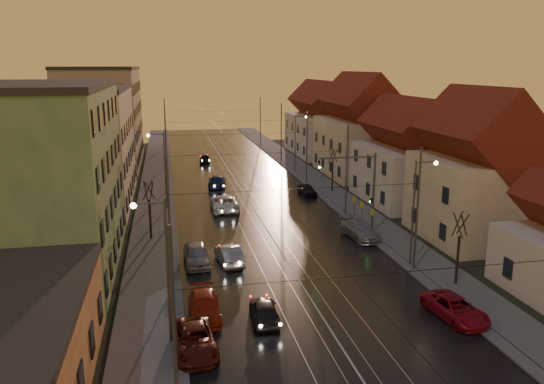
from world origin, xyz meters
TOP-DOWN VIEW (x-y plane):
  - ground at (0.00, 0.00)m, footprint 160.00×160.00m
  - road at (0.00, 40.00)m, footprint 16.00×120.00m
  - sidewalk_left at (-10.00, 40.00)m, footprint 4.00×120.00m
  - sidewalk_right at (10.00, 40.00)m, footprint 4.00×120.00m
  - tram_rail_0 at (-2.20, 40.00)m, footprint 0.06×120.00m
  - tram_rail_1 at (-0.77, 40.00)m, footprint 0.06×120.00m
  - tram_rail_2 at (0.77, 40.00)m, footprint 0.06×120.00m
  - tram_rail_3 at (2.20, 40.00)m, footprint 0.06×120.00m
  - apartment_left_1 at (-17.50, 14.00)m, footprint 10.00×18.00m
  - apartment_left_2 at (-17.50, 34.00)m, footprint 10.00×20.00m
  - apartment_left_3 at (-17.50, 58.00)m, footprint 10.00×24.00m
  - house_right_1 at (17.00, 15.00)m, footprint 8.67×10.20m
  - house_right_2 at (17.00, 28.00)m, footprint 9.18×12.24m
  - house_right_3 at (17.00, 43.00)m, footprint 9.18×14.28m
  - house_right_4 at (17.00, 61.00)m, footprint 9.18×16.32m
  - catenary_pole_l_0 at (-8.60, -6.00)m, footprint 0.16×0.16m
  - catenary_pole_l_1 at (-8.60, 9.00)m, footprint 0.16×0.16m
  - catenary_pole_r_1 at (8.60, 9.00)m, footprint 0.16×0.16m
  - catenary_pole_l_2 at (-8.60, 24.00)m, footprint 0.16×0.16m
  - catenary_pole_r_2 at (8.60, 24.00)m, footprint 0.16×0.16m
  - catenary_pole_l_3 at (-8.60, 39.00)m, footprint 0.16×0.16m
  - catenary_pole_r_3 at (8.60, 39.00)m, footprint 0.16×0.16m
  - catenary_pole_l_4 at (-8.60, 54.00)m, footprint 0.16×0.16m
  - catenary_pole_r_4 at (8.60, 54.00)m, footprint 0.16×0.16m
  - catenary_pole_l_5 at (-8.60, 72.00)m, footprint 0.16×0.16m
  - catenary_pole_r_5 at (8.60, 72.00)m, footprint 0.16×0.16m
  - street_lamp_0 at (-9.10, 2.00)m, footprint 1.75×0.32m
  - street_lamp_1 at (9.10, 10.00)m, footprint 1.75×0.32m
  - street_lamp_2 at (-9.10, 30.00)m, footprint 1.75×0.32m
  - street_lamp_3 at (9.10, 46.00)m, footprint 1.75×0.32m
  - traffic_light_mast at (7.99, 18.00)m, footprint 5.30×0.32m
  - bare_tree_0 at (-10.20, 20.00)m, footprint 1.09×1.09m
  - bare_tree_1 at (10.20, 6.00)m, footprint 1.09×1.09m
  - bare_tree_2 at (10.40, 34.00)m, footprint 1.09×1.09m
  - driving_car_0 at (-3.43, 3.49)m, footprint 1.79×3.94m
  - driving_car_1 at (-4.34, 13.11)m, footprint 1.95×4.38m
  - driving_car_2 at (-3.00, 28.26)m, footprint 2.63×5.69m
  - driving_car_3 at (-2.69, 39.17)m, footprint 2.69×5.31m
  - driving_car_4 at (-2.87, 56.33)m, footprint 1.95×4.09m
  - parked_left_1 at (-7.60, 0.85)m, footprint 2.41×4.79m
  - parked_left_2 at (-6.82, 4.74)m, footprint 1.88×4.52m
  - parked_left_3 at (-6.75, 13.41)m, footprint 1.93×4.55m
  - parked_right_0 at (7.60, 1.59)m, footprint 2.69×4.85m
  - parked_right_1 at (7.45, 16.91)m, footprint 2.52×5.20m
  - parked_right_2 at (7.04, 32.97)m, footprint 1.77×3.83m

SIDE VIEW (x-z plane):
  - ground at x=0.00m, z-range 0.00..0.00m
  - road at x=0.00m, z-range 0.00..0.04m
  - tram_rail_0 at x=-2.20m, z-range 0.04..0.07m
  - tram_rail_1 at x=-0.77m, z-range 0.04..0.07m
  - tram_rail_2 at x=0.77m, z-range 0.04..0.07m
  - tram_rail_3 at x=2.20m, z-range 0.04..0.07m
  - sidewalk_left at x=-10.00m, z-range 0.00..0.15m
  - sidewalk_right at x=10.00m, z-range 0.00..0.15m
  - parked_right_2 at x=7.04m, z-range 0.00..1.27m
  - parked_right_0 at x=7.60m, z-range 0.00..1.28m
  - parked_left_1 at x=-7.60m, z-range 0.00..1.30m
  - parked_left_2 at x=-6.82m, z-range 0.00..1.31m
  - driving_car_0 at x=-3.43m, z-range 0.00..1.31m
  - driving_car_4 at x=-2.87m, z-range 0.00..1.35m
  - driving_car_1 at x=-4.34m, z-range 0.00..1.40m
  - parked_right_1 at x=7.45m, z-range 0.00..1.46m
  - driving_car_3 at x=-2.69m, z-range 0.00..1.48m
  - parked_left_3 at x=-6.75m, z-range 0.00..1.53m
  - driving_car_2 at x=-3.00m, z-range 0.00..1.58m
  - bare_tree_0 at x=-10.20m, z-range -0.07..5.04m
  - bare_tree_1 at x=10.20m, z-range -0.07..5.04m
  - bare_tree_2 at x=10.40m, z-range -0.07..5.04m
  - catenary_pole_l_0 at x=-8.60m, z-range 0.00..9.00m
  - catenary_pole_l_1 at x=-8.60m, z-range 0.00..9.00m
  - catenary_pole_r_1 at x=8.60m, z-range 0.00..9.00m
  - catenary_pole_l_2 at x=-8.60m, z-range 0.00..9.00m
  - catenary_pole_r_2 at x=8.60m, z-range 0.00..9.00m
  - catenary_pole_l_3 at x=-8.60m, z-range 0.00..9.00m
  - catenary_pole_r_3 at x=8.60m, z-range 0.00..9.00m
  - catenary_pole_l_4 at x=-8.60m, z-range 0.00..9.00m
  - catenary_pole_r_4 at x=8.60m, z-range 0.00..9.00m
  - catenary_pole_l_5 at x=-8.60m, z-range 0.00..9.00m
  - catenary_pole_r_5 at x=8.60m, z-range 0.00..9.00m
  - traffic_light_mast at x=7.99m, z-range 1.00..8.20m
  - house_right_2 at x=17.00m, z-range 0.04..9.24m
  - street_lamp_0 at x=-9.10m, z-range 0.89..8.89m
  - street_lamp_1 at x=9.10m, z-range 0.89..8.89m
  - street_lamp_2 at x=-9.10m, z-range 0.89..8.89m
  - street_lamp_3 at x=9.10m, z-range 0.89..8.89m
  - house_right_4 at x=17.00m, z-range 0.05..10.05m
  - house_right_1 at x=17.00m, z-range 0.05..10.85m
  - house_right_3 at x=17.00m, z-range 0.05..11.55m
  - apartment_left_2 at x=-17.50m, z-range 0.00..12.00m
  - apartment_left_1 at x=-17.50m, z-range 0.00..13.00m
  - apartment_left_3 at x=-17.50m, z-range 0.00..14.00m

